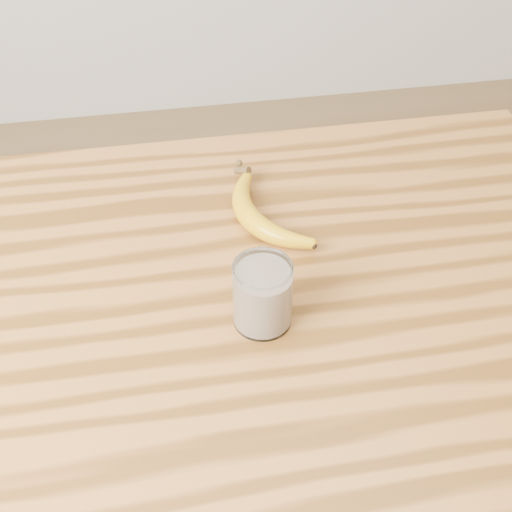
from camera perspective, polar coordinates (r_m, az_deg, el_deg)
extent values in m
cube|color=#955C26|center=(1.04, -2.00, -3.67)|extent=(1.20, 0.80, 0.04)
cylinder|color=brown|center=(1.71, 14.90, -3.52)|extent=(0.06, 0.06, 0.86)
cylinder|color=white|center=(0.95, 0.52, -3.11)|extent=(0.08, 0.08, 0.10)
torus|color=white|center=(0.92, 0.54, -0.98)|extent=(0.08, 0.08, 0.00)
cylinder|color=#F3E6C0|center=(0.96, 0.52, -3.37)|extent=(0.07, 0.07, 0.08)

